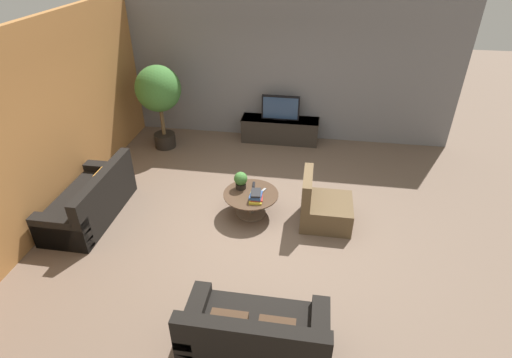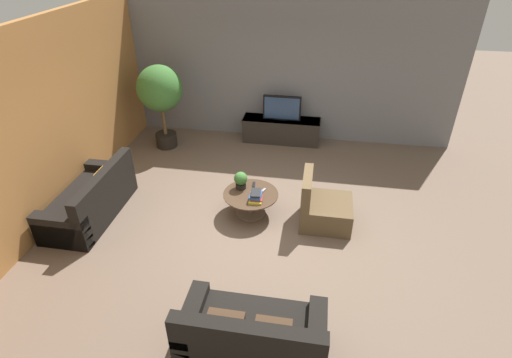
{
  "view_description": "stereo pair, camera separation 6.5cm",
  "coord_description": "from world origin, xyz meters",
  "px_view_note": "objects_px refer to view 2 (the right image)",
  "views": [
    {
      "loc": [
        0.8,
        -5.09,
        4.05
      ],
      "look_at": [
        -0.05,
        0.4,
        0.55
      ],
      "focal_mm": 28.0,
      "sensor_mm": 36.0,
      "label": 1
    },
    {
      "loc": [
        0.87,
        -5.08,
        4.05
      ],
      "look_at": [
        -0.05,
        0.4,
        0.55
      ],
      "focal_mm": 28.0,
      "sensor_mm": 36.0,
      "label": 2
    }
  ],
  "objects_px": {
    "television": "(282,108)",
    "couch_by_wall": "(91,201)",
    "coffee_table": "(251,200)",
    "couch_near_entry": "(252,337)",
    "media_console": "(281,130)",
    "armchair_wicker": "(323,208)",
    "potted_palm_tall": "(160,92)",
    "potted_plant_tabletop": "(241,180)"
  },
  "relations": [
    {
      "from": "television",
      "to": "couch_by_wall",
      "type": "distance_m",
      "value": 4.27
    },
    {
      "from": "coffee_table",
      "to": "couch_near_entry",
      "type": "relative_size",
      "value": 0.57
    },
    {
      "from": "media_console",
      "to": "couch_by_wall",
      "type": "bearing_deg",
      "value": -130.43
    },
    {
      "from": "television",
      "to": "couch_near_entry",
      "type": "relative_size",
      "value": 0.52
    },
    {
      "from": "armchair_wicker",
      "to": "media_console",
      "type": "bearing_deg",
      "value": 19.43
    },
    {
      "from": "couch_by_wall",
      "to": "armchair_wicker",
      "type": "relative_size",
      "value": 2.04
    },
    {
      "from": "couch_near_entry",
      "to": "armchair_wicker",
      "type": "xyz_separation_m",
      "value": [
        0.7,
        2.53,
        -0.01
      ]
    },
    {
      "from": "potted_palm_tall",
      "to": "couch_by_wall",
      "type": "bearing_deg",
      "value": -96.96
    },
    {
      "from": "couch_near_entry",
      "to": "armchair_wicker",
      "type": "distance_m",
      "value": 2.62
    },
    {
      "from": "potted_plant_tabletop",
      "to": "potted_palm_tall",
      "type": "bearing_deg",
      "value": 136.39
    },
    {
      "from": "couch_near_entry",
      "to": "armchair_wicker",
      "type": "height_order",
      "value": "armchair_wicker"
    },
    {
      "from": "couch_near_entry",
      "to": "television",
      "type": "bearing_deg",
      "value": -86.93
    },
    {
      "from": "couch_near_entry",
      "to": "media_console",
      "type": "bearing_deg",
      "value": -86.93
    },
    {
      "from": "couch_by_wall",
      "to": "potted_plant_tabletop",
      "type": "relative_size",
      "value": 5.9
    },
    {
      "from": "media_console",
      "to": "couch_by_wall",
      "type": "height_order",
      "value": "couch_by_wall"
    },
    {
      "from": "media_console",
      "to": "armchair_wicker",
      "type": "height_order",
      "value": "armchair_wicker"
    },
    {
      "from": "couch_by_wall",
      "to": "couch_near_entry",
      "type": "distance_m",
      "value": 3.69
    },
    {
      "from": "coffee_table",
      "to": "couch_near_entry",
      "type": "distance_m",
      "value": 2.62
    },
    {
      "from": "couch_near_entry",
      "to": "potted_palm_tall",
      "type": "distance_m",
      "value": 5.48
    },
    {
      "from": "armchair_wicker",
      "to": "potted_plant_tabletop",
      "type": "height_order",
      "value": "armchair_wicker"
    },
    {
      "from": "couch_near_entry",
      "to": "couch_by_wall",
      "type": "bearing_deg",
      "value": -34.6
    },
    {
      "from": "couch_by_wall",
      "to": "potted_palm_tall",
      "type": "xyz_separation_m",
      "value": [
        0.31,
        2.57,
        0.94
      ]
    },
    {
      "from": "media_console",
      "to": "potted_plant_tabletop",
      "type": "height_order",
      "value": "potted_plant_tabletop"
    },
    {
      "from": "armchair_wicker",
      "to": "potted_palm_tall",
      "type": "relative_size",
      "value": 0.49
    },
    {
      "from": "coffee_table",
      "to": "television",
      "type": "bearing_deg",
      "value": 86.04
    },
    {
      "from": "coffee_table",
      "to": "armchair_wicker",
      "type": "bearing_deg",
      "value": -2.34
    },
    {
      "from": "couch_by_wall",
      "to": "potted_palm_tall",
      "type": "bearing_deg",
      "value": 173.04
    },
    {
      "from": "potted_palm_tall",
      "to": "potted_plant_tabletop",
      "type": "distance_m",
      "value": 2.91
    },
    {
      "from": "media_console",
      "to": "coffee_table",
      "type": "height_order",
      "value": "media_console"
    },
    {
      "from": "media_console",
      "to": "armchair_wicker",
      "type": "xyz_separation_m",
      "value": [
        0.99,
        -2.79,
        -0.0
      ]
    },
    {
      "from": "coffee_table",
      "to": "potted_plant_tabletop",
      "type": "height_order",
      "value": "potted_plant_tabletop"
    },
    {
      "from": "media_console",
      "to": "potted_palm_tall",
      "type": "distance_m",
      "value": 2.69
    },
    {
      "from": "coffee_table",
      "to": "potted_palm_tall",
      "type": "relative_size",
      "value": 0.51
    },
    {
      "from": "coffee_table",
      "to": "potted_palm_tall",
      "type": "distance_m",
      "value": 3.21
    },
    {
      "from": "couch_by_wall",
      "to": "armchair_wicker",
      "type": "bearing_deg",
      "value": 96.63
    },
    {
      "from": "media_console",
      "to": "television",
      "type": "xyz_separation_m",
      "value": [
        0.0,
        -0.0,
        0.51
      ]
    },
    {
      "from": "media_console",
      "to": "potted_palm_tall",
      "type": "relative_size",
      "value": 0.96
    },
    {
      "from": "media_console",
      "to": "couch_near_entry",
      "type": "distance_m",
      "value": 5.33
    },
    {
      "from": "potted_palm_tall",
      "to": "potted_plant_tabletop",
      "type": "xyz_separation_m",
      "value": [
        2.05,
        -1.96,
        -0.67
      ]
    },
    {
      "from": "couch_near_entry",
      "to": "potted_plant_tabletop",
      "type": "relative_size",
      "value": 5.29
    },
    {
      "from": "television",
      "to": "potted_palm_tall",
      "type": "bearing_deg",
      "value": -165.05
    },
    {
      "from": "coffee_table",
      "to": "potted_plant_tabletop",
      "type": "xyz_separation_m",
      "value": [
        -0.19,
        0.14,
        0.28
      ]
    }
  ]
}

